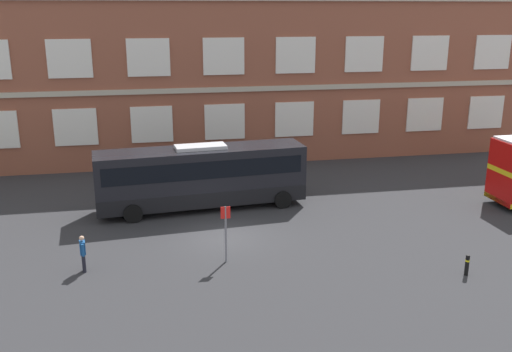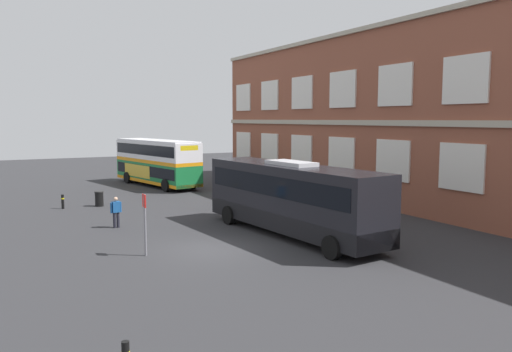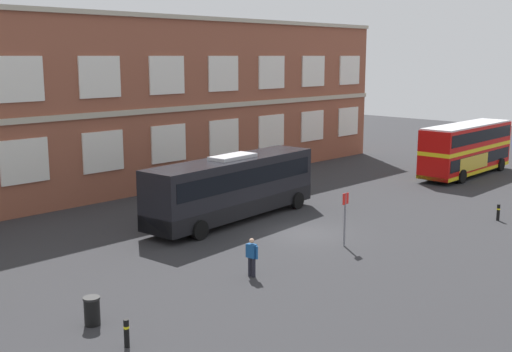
# 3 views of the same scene
# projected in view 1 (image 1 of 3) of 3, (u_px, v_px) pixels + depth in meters

# --- Properties ---
(ground_plane) EXTENTS (120.00, 120.00, 0.00)m
(ground_plane) POSITION_uv_depth(u_px,v_px,m) (220.00, 223.00, 31.34)
(ground_plane) COLOR #2B2B2D
(brick_terminal_building) EXTENTS (52.67, 8.19, 12.09)m
(brick_terminal_building) POSITION_uv_depth(u_px,v_px,m) (184.00, 80.00, 44.62)
(brick_terminal_building) COLOR brown
(brick_terminal_building) RESTS_ON ground
(touring_coach) EXTENTS (12.18, 3.72, 3.80)m
(touring_coach) POSITION_uv_depth(u_px,v_px,m) (201.00, 177.00, 33.20)
(touring_coach) COLOR black
(touring_coach) RESTS_ON ground
(waiting_passenger) EXTENTS (0.29, 0.64, 1.70)m
(waiting_passenger) POSITION_uv_depth(u_px,v_px,m) (83.00, 252.00, 25.37)
(waiting_passenger) COLOR black
(waiting_passenger) RESTS_ON ground
(bus_stand_flag) EXTENTS (0.44, 0.10, 2.70)m
(bus_stand_flag) POSITION_uv_depth(u_px,v_px,m) (226.00, 229.00, 26.14)
(bus_stand_flag) COLOR slate
(bus_stand_flag) RESTS_ON ground
(safety_bollard_west) EXTENTS (0.19, 0.19, 0.95)m
(safety_bollard_west) POSITION_uv_depth(u_px,v_px,m) (467.00, 265.00, 25.14)
(safety_bollard_west) COLOR black
(safety_bollard_west) RESTS_ON ground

